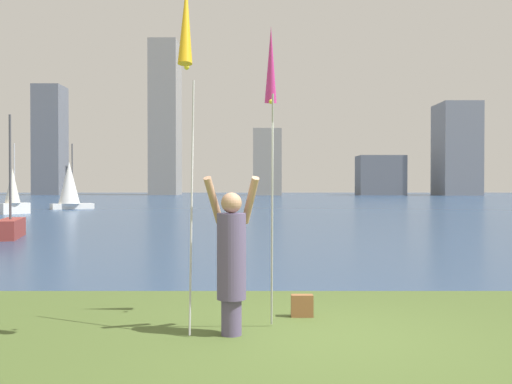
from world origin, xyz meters
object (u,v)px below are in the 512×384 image
Objects in this scene: sailboat_0 at (9,227)px; kite_flag_right at (270,74)px; kite_flag_left at (185,35)px; sailboat_1 at (12,192)px; bag at (301,306)px; sailboat_2 at (69,185)px; person at (231,257)px.

kite_flag_right is at bearing -54.63° from sailboat_0.
kite_flag_left is 0.95× the size of sailboat_1.
bag is 37.12m from sailboat_2.
bag is 14.54m from sailboat_0.
kite_flag_left is 31.78m from sailboat_1.
bag is at bearing 65.75° from person.
person is at bearing 38.40° from kite_flag_left.
sailboat_1 reaches higher than kite_flag_right.
bag is (1.39, 1.33, -3.29)m from kite_flag_left.
sailboat_0 is at bearing -76.94° from sailboat_2.
sailboat_2 is (-13.63, 34.51, -1.51)m from kite_flag_right.
sailboat_2 reaches higher than kite_flag_left.
bag is at bearing -60.85° from sailboat_1.
sailboat_2 is at bearing 109.56° from kite_flag_left.
sailboat_2 is (-12.66, 35.65, -1.73)m from kite_flag_left.
kite_flag_right is 3.11m from bag.
kite_flag_right is 0.90× the size of sailboat_1.
kite_flag_left is at bearing -122.05° from person.
sailboat_0 is 23.38m from sailboat_2.
sailboat_1 is at bearing 136.41° from person.
sailboat_0 is (-7.39, 12.91, -3.09)m from kite_flag_left.
kite_flag_left is 37.87m from sailboat_2.
sailboat_2 is at bearing 112.28° from bag.
sailboat_2 is (-13.15, 35.26, 0.79)m from person.
person is 37.64m from sailboat_2.
sailboat_1 reaches higher than person.
sailboat_0 reaches higher than person.
sailboat_2 reaches higher than kite_flag_right.
kite_flag_right reaches higher than bag.
sailboat_1 is (-6.40, 15.64, 0.96)m from sailboat_0.
sailboat_0 is 16.93m from sailboat_1.
person is at bearing -122.53° from kite_flag_right.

